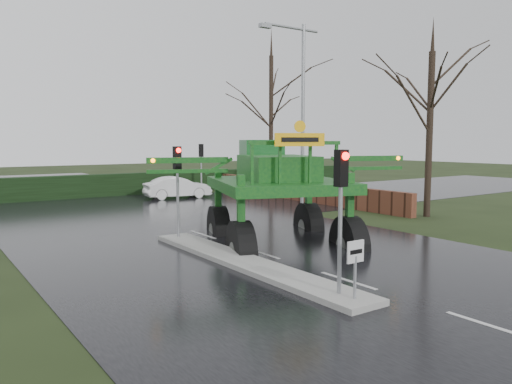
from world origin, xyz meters
TOP-DOWN VIEW (x-y plane):
  - ground at (0.00, 0.00)m, footprint 140.00×140.00m
  - road_main at (0.00, 10.00)m, footprint 14.00×80.00m
  - road_cross at (0.00, 16.00)m, footprint 80.00×12.00m
  - median_island at (-1.30, 3.00)m, footprint 1.20×10.00m
  - hedge_row at (0.00, 24.00)m, footprint 44.00×0.90m
  - brick_wall at (10.50, 16.00)m, footprint 0.40×20.00m
  - keep_left_sign at (-1.30, -1.50)m, footprint 0.50×0.07m
  - traffic_signal_near at (-1.30, -1.01)m, footprint 0.26×0.33m
  - traffic_signal_mid at (-1.30, 7.49)m, footprint 0.26×0.33m
  - traffic_signal_far at (6.50, 20.01)m, footprint 0.26×0.33m
  - street_light_right at (8.19, 12.00)m, footprint 3.85×0.30m
  - tree_right_near at (11.50, 6.00)m, footprint 5.60×5.60m
  - tree_right_far at (13.00, 21.00)m, footprint 7.00×7.00m
  - crop_sprayer at (-0.41, 4.68)m, footprint 9.33×7.27m
  - white_sedan at (4.80, 20.12)m, footprint 4.40×1.98m

SIDE VIEW (x-z plane):
  - ground at x=0.00m, z-range 0.00..0.00m
  - white_sedan at x=4.80m, z-range -0.70..0.70m
  - road_main at x=0.00m, z-range -0.01..0.01m
  - road_cross at x=0.00m, z-range 0.00..0.02m
  - median_island at x=-1.30m, z-range 0.01..0.17m
  - brick_wall at x=10.50m, z-range 0.00..1.20m
  - hedge_row at x=0.00m, z-range 0.00..1.50m
  - keep_left_sign at x=-1.30m, z-range 0.38..1.73m
  - traffic_signal_near at x=-1.30m, z-range 0.83..4.35m
  - traffic_signal_mid at x=-1.30m, z-range 0.83..4.35m
  - traffic_signal_far at x=6.50m, z-range 0.83..4.35m
  - crop_sprayer at x=-0.41m, z-range -0.15..5.34m
  - tree_right_near at x=11.50m, z-range 0.38..10.02m
  - street_light_right at x=8.19m, z-range 0.99..10.99m
  - tree_right_far at x=13.00m, z-range 0.47..12.52m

